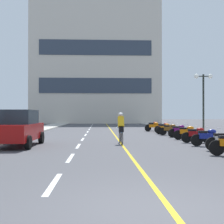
{
  "coord_description": "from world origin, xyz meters",
  "views": [
    {
      "loc": [
        -0.95,
        -4.83,
        1.6
      ],
      "look_at": [
        0.13,
        19.85,
        1.79
      ],
      "focal_mm": 47.15,
      "sensor_mm": 36.0,
      "label": 1
    }
  ],
  "objects_px": {
    "motorcycle_6": "(187,132)",
    "motorcycle_12": "(154,126)",
    "motorcycle_7": "(179,130)",
    "motorcycle_9": "(165,128)",
    "parked_car_near": "(18,128)",
    "motorcycle_8": "(170,129)",
    "motorcycle_4": "(208,137)",
    "street_lamp_mid": "(203,89)",
    "motorcycle_10": "(164,127)",
    "motorcycle_11": "(154,126)",
    "motorcycle_5": "(197,134)",
    "cyclist_rider": "(121,127)"
  },
  "relations": [
    {
      "from": "motorcycle_10",
      "to": "motorcycle_12",
      "type": "xyz_separation_m",
      "value": [
        -0.16,
        3.96,
        0.0
      ]
    },
    {
      "from": "street_lamp_mid",
      "to": "motorcycle_6",
      "type": "xyz_separation_m",
      "value": [
        -2.53,
        -4.18,
        -3.06
      ]
    },
    {
      "from": "motorcycle_5",
      "to": "motorcycle_8",
      "type": "height_order",
      "value": "same"
    },
    {
      "from": "motorcycle_11",
      "to": "cyclist_rider",
      "type": "relative_size",
      "value": 0.96
    },
    {
      "from": "motorcycle_7",
      "to": "motorcycle_9",
      "type": "relative_size",
      "value": 1.02
    },
    {
      "from": "motorcycle_9",
      "to": "motorcycle_6",
      "type": "bearing_deg",
      "value": -88.07
    },
    {
      "from": "motorcycle_8",
      "to": "parked_car_near",
      "type": "bearing_deg",
      "value": -143.23
    },
    {
      "from": "parked_car_near",
      "to": "motorcycle_9",
      "type": "distance_m",
      "value": 12.78
    },
    {
      "from": "parked_car_near",
      "to": "motorcycle_9",
      "type": "bearing_deg",
      "value": 42.68
    },
    {
      "from": "motorcycle_11",
      "to": "motorcycle_7",
      "type": "bearing_deg",
      "value": -85.9
    },
    {
      "from": "motorcycle_9",
      "to": "motorcycle_5",
      "type": "bearing_deg",
      "value": -89.25
    },
    {
      "from": "motorcycle_6",
      "to": "motorcycle_9",
      "type": "height_order",
      "value": "same"
    },
    {
      "from": "motorcycle_7",
      "to": "cyclist_rider",
      "type": "xyz_separation_m",
      "value": [
        -4.42,
        -4.49,
        0.41
      ]
    },
    {
      "from": "motorcycle_7",
      "to": "street_lamp_mid",
      "type": "bearing_deg",
      "value": 40.53
    },
    {
      "from": "motorcycle_10",
      "to": "motorcycle_12",
      "type": "distance_m",
      "value": 3.96
    },
    {
      "from": "street_lamp_mid",
      "to": "parked_car_near",
      "type": "bearing_deg",
      "value": -148.3
    },
    {
      "from": "parked_car_near",
      "to": "motorcycle_7",
      "type": "xyz_separation_m",
      "value": [
        9.63,
        5.36,
        -0.44
      ]
    },
    {
      "from": "street_lamp_mid",
      "to": "motorcycle_5",
      "type": "relative_size",
      "value": 2.71
    },
    {
      "from": "motorcycle_4",
      "to": "motorcycle_12",
      "type": "bearing_deg",
      "value": 90.05
    },
    {
      "from": "motorcycle_8",
      "to": "street_lamp_mid",
      "type": "bearing_deg",
      "value": 9.45
    },
    {
      "from": "motorcycle_5",
      "to": "motorcycle_9",
      "type": "distance_m",
      "value": 7.4
    },
    {
      "from": "cyclist_rider",
      "to": "motorcycle_8",
      "type": "bearing_deg",
      "value": 55.79
    },
    {
      "from": "street_lamp_mid",
      "to": "motorcycle_12",
      "type": "xyz_separation_m",
      "value": [
        -2.63,
        6.73,
        -3.06
      ]
    },
    {
      "from": "motorcycle_10",
      "to": "motorcycle_11",
      "type": "distance_m",
      "value": 2.02
    },
    {
      "from": "motorcycle_12",
      "to": "motorcycle_7",
      "type": "bearing_deg",
      "value": -88.99
    },
    {
      "from": "motorcycle_9",
      "to": "motorcycle_4",
      "type": "bearing_deg",
      "value": -89.38
    },
    {
      "from": "cyclist_rider",
      "to": "motorcycle_6",
      "type": "bearing_deg",
      "value": 29.1
    },
    {
      "from": "street_lamp_mid",
      "to": "motorcycle_12",
      "type": "height_order",
      "value": "street_lamp_mid"
    },
    {
      "from": "motorcycle_9",
      "to": "cyclist_rider",
      "type": "bearing_deg",
      "value": -118.19
    },
    {
      "from": "motorcycle_6",
      "to": "motorcycle_10",
      "type": "height_order",
      "value": "same"
    },
    {
      "from": "motorcycle_7",
      "to": "motorcycle_9",
      "type": "distance_m",
      "value": 3.31
    },
    {
      "from": "motorcycle_10",
      "to": "motorcycle_8",
      "type": "bearing_deg",
      "value": -94.21
    },
    {
      "from": "motorcycle_5",
      "to": "motorcycle_8",
      "type": "distance_m",
      "value": 5.76
    },
    {
      "from": "motorcycle_5",
      "to": "cyclist_rider",
      "type": "distance_m",
      "value": 4.31
    },
    {
      "from": "motorcycle_6",
      "to": "motorcycle_12",
      "type": "bearing_deg",
      "value": 90.5
    },
    {
      "from": "motorcycle_4",
      "to": "motorcycle_7",
      "type": "relative_size",
      "value": 1.02
    },
    {
      "from": "motorcycle_6",
      "to": "motorcycle_12",
      "type": "height_order",
      "value": "same"
    },
    {
      "from": "motorcycle_11",
      "to": "motorcycle_10",
      "type": "bearing_deg",
      "value": -75.79
    },
    {
      "from": "motorcycle_8",
      "to": "motorcycle_10",
      "type": "xyz_separation_m",
      "value": [
        0.24,
        3.23,
        0.0
      ]
    },
    {
      "from": "parked_car_near",
      "to": "cyclist_rider",
      "type": "bearing_deg",
      "value": 9.45
    },
    {
      "from": "motorcycle_4",
      "to": "motorcycle_6",
      "type": "bearing_deg",
      "value": 88.72
    },
    {
      "from": "motorcycle_5",
      "to": "motorcycle_10",
      "type": "distance_m",
      "value": 8.99
    },
    {
      "from": "street_lamp_mid",
      "to": "cyclist_rider",
      "type": "xyz_separation_m",
      "value": [
        -6.89,
        -6.61,
        -2.65
      ]
    },
    {
      "from": "motorcycle_4",
      "to": "motorcycle_6",
      "type": "relative_size",
      "value": 1.01
    },
    {
      "from": "motorcycle_10",
      "to": "cyclist_rider",
      "type": "height_order",
      "value": "cyclist_rider"
    },
    {
      "from": "street_lamp_mid",
      "to": "motorcycle_11",
      "type": "relative_size",
      "value": 2.7
    },
    {
      "from": "motorcycle_6",
      "to": "motorcycle_10",
      "type": "distance_m",
      "value": 6.96
    },
    {
      "from": "motorcycle_6",
      "to": "motorcycle_8",
      "type": "xyz_separation_m",
      "value": [
        -0.17,
        3.73,
        0.0
      ]
    },
    {
      "from": "street_lamp_mid",
      "to": "cyclist_rider",
      "type": "relative_size",
      "value": 2.6
    },
    {
      "from": "street_lamp_mid",
      "to": "motorcycle_10",
      "type": "height_order",
      "value": "street_lamp_mid"
    }
  ]
}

